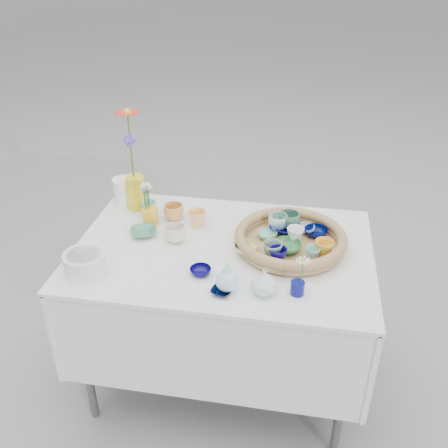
% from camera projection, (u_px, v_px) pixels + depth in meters
% --- Properties ---
extents(ground, '(80.00, 80.00, 0.00)m').
position_uv_depth(ground, '(223.00, 374.00, 2.52)').
color(ground, gray).
extents(display_table, '(1.26, 0.86, 0.77)m').
position_uv_depth(display_table, '(223.00, 374.00, 2.52)').
color(display_table, silver).
rests_on(display_table, ground).
extents(wicker_tray, '(0.47, 0.47, 0.08)m').
position_uv_depth(wicker_tray, '(290.00, 240.00, 2.11)').
color(wicker_tray, brown).
rests_on(wicker_tray, display_table).
extents(tray_ceramic_0, '(0.15, 0.15, 0.03)m').
position_uv_depth(tray_ceramic_0, '(284.00, 228.00, 2.20)').
color(tray_ceramic_0, '#020761').
rests_on(tray_ceramic_0, wicker_tray).
extents(tray_ceramic_1, '(0.12, 0.12, 0.03)m').
position_uv_depth(tray_ceramic_1, '(316.00, 232.00, 2.17)').
color(tray_ceramic_1, '#00063A').
rests_on(tray_ceramic_1, wicker_tray).
extents(tray_ceramic_2, '(0.08, 0.08, 0.07)m').
position_uv_depth(tray_ceramic_2, '(324.00, 249.00, 2.02)').
color(tray_ceramic_2, gold).
rests_on(tray_ceramic_2, wicker_tray).
extents(tray_ceramic_3, '(0.15, 0.15, 0.04)m').
position_uv_depth(tray_ceramic_3, '(287.00, 247.00, 2.07)').
color(tray_ceramic_3, '#34783E').
rests_on(tray_ceramic_3, wicker_tray).
extents(tray_ceramic_4, '(0.08, 0.08, 0.07)m').
position_uv_depth(tray_ceramic_4, '(272.00, 251.00, 2.00)').
color(tray_ceramic_4, gray).
rests_on(tray_ceramic_4, wicker_tray).
extents(tray_ceramic_5, '(0.09, 0.09, 0.03)m').
position_uv_depth(tray_ceramic_5, '(267.00, 235.00, 2.16)').
color(tray_ceramic_5, '#74BEA5').
rests_on(tray_ceramic_5, wicker_tray).
extents(tray_ceramic_6, '(0.10, 0.10, 0.07)m').
position_uv_depth(tray_ceramic_6, '(278.00, 222.00, 2.21)').
color(tray_ceramic_6, silver).
rests_on(tray_ceramic_6, wicker_tray).
extents(tray_ceramic_7, '(0.09, 0.09, 0.07)m').
position_uv_depth(tray_ceramic_7, '(295.00, 235.00, 2.12)').
color(tray_ceramic_7, white).
rests_on(tray_ceramic_7, wicker_tray).
extents(tray_ceramic_8, '(0.10, 0.10, 0.03)m').
position_uv_depth(tray_ceramic_8, '(305.00, 229.00, 2.20)').
color(tray_ceramic_8, '#ACC8EB').
rests_on(tray_ceramic_8, wicker_tray).
extents(tray_ceramic_9, '(0.07, 0.07, 0.07)m').
position_uv_depth(tray_ceramic_9, '(278.00, 256.00, 1.98)').
color(tray_ceramic_9, '#0E0668').
rests_on(tray_ceramic_9, wicker_tray).
extents(tray_ceramic_10, '(0.11, 0.11, 0.03)m').
position_uv_depth(tray_ceramic_10, '(246.00, 248.00, 2.06)').
color(tray_ceramic_10, '#E1E07E').
rests_on(tray_ceramic_10, wicker_tray).
extents(tray_ceramic_11, '(0.08, 0.08, 0.06)m').
position_uv_depth(tray_ceramic_11, '(313.00, 254.00, 2.00)').
color(tray_ceramic_11, '#7FC5B6').
rests_on(tray_ceramic_11, wicker_tray).
extents(tray_ceramic_12, '(0.12, 0.12, 0.07)m').
position_uv_depth(tray_ceramic_12, '(289.00, 220.00, 2.22)').
color(tray_ceramic_12, '#3A7555').
rests_on(tray_ceramic_12, wicker_tray).
extents(loose_ceramic_0, '(0.10, 0.10, 0.07)m').
position_uv_depth(loose_ceramic_0, '(174.00, 212.00, 2.32)').
color(loose_ceramic_0, gold).
rests_on(loose_ceramic_0, display_table).
extents(loose_ceramic_1, '(0.08, 0.08, 0.08)m').
position_uv_depth(loose_ceramic_1, '(197.00, 218.00, 2.27)').
color(loose_ceramic_1, '#FFBE6D').
rests_on(loose_ceramic_1, display_table).
extents(loose_ceramic_2, '(0.15, 0.15, 0.03)m').
position_uv_depth(loose_ceramic_2, '(144.00, 232.00, 2.21)').
color(loose_ceramic_2, '#418360').
rests_on(loose_ceramic_2, display_table).
extents(loose_ceramic_3, '(0.12, 0.12, 0.07)m').
position_uv_depth(loose_ceramic_3, '(176.00, 234.00, 2.16)').
color(loose_ceramic_3, silver).
rests_on(loose_ceramic_3, display_table).
extents(loose_ceramic_4, '(0.10, 0.10, 0.03)m').
position_uv_depth(loose_ceramic_4, '(200.00, 271.00, 1.96)').
color(loose_ceramic_4, '#08034A').
rests_on(loose_ceramic_4, display_table).
extents(loose_ceramic_5, '(0.08, 0.08, 0.07)m').
position_uv_depth(loose_ceramic_5, '(149.00, 208.00, 2.36)').
color(loose_ceramic_5, '#93C6B3').
rests_on(loose_ceramic_5, display_table).
extents(loose_ceramic_6, '(0.09, 0.09, 0.02)m').
position_uv_depth(loose_ceramic_6, '(222.00, 291.00, 1.85)').
color(loose_ceramic_6, black).
rests_on(loose_ceramic_6, display_table).
extents(fluted_bowl, '(0.20, 0.20, 0.09)m').
position_uv_depth(fluted_bowl, '(85.00, 263.00, 1.95)').
color(fluted_bowl, white).
rests_on(fluted_bowl, display_table).
extents(bud_vase_paleblue, '(0.11, 0.11, 0.13)m').
position_uv_depth(bud_vase_paleblue, '(227.00, 276.00, 1.84)').
color(bud_vase_paleblue, '#B1DCE8').
rests_on(bud_vase_paleblue, display_table).
extents(bud_vase_seafoam, '(0.10, 0.10, 0.10)m').
position_uv_depth(bud_vase_seafoam, '(264.00, 281.00, 1.84)').
color(bud_vase_seafoam, silver).
rests_on(bud_vase_seafoam, display_table).
extents(bud_vase_cobalt, '(0.05, 0.05, 0.05)m').
position_uv_depth(bud_vase_cobalt, '(297.00, 288.00, 1.84)').
color(bud_vase_cobalt, '#0A0E66').
rests_on(bud_vase_cobalt, display_table).
extents(single_daisy, '(0.06, 0.06, 0.12)m').
position_uv_depth(single_daisy, '(302.00, 271.00, 1.81)').
color(single_daisy, white).
rests_on(single_daisy, bud_vase_cobalt).
extents(tall_vase_yellow, '(0.11, 0.11, 0.17)m').
position_uv_depth(tall_vase_yellow, '(136.00, 192.00, 2.39)').
color(tall_vase_yellow, yellow).
rests_on(tall_vase_yellow, display_table).
extents(gerbera, '(0.17, 0.17, 0.33)m').
position_uv_depth(gerbera, '(131.00, 146.00, 2.27)').
color(gerbera, red).
rests_on(gerbera, tall_vase_yellow).
extents(hydrangea, '(0.08, 0.08, 0.25)m').
position_uv_depth(hydrangea, '(131.00, 159.00, 2.31)').
color(hydrangea, '#664FB5').
rests_on(hydrangea, tall_vase_yellow).
extents(white_pitcher, '(0.17, 0.14, 0.14)m').
position_uv_depth(white_pitcher, '(124.00, 191.00, 2.44)').
color(white_pitcher, white).
rests_on(white_pitcher, display_table).
extents(daisy_cup, '(0.09, 0.09, 0.08)m').
position_uv_depth(daisy_cup, '(150.00, 216.00, 2.28)').
color(daisy_cup, yellow).
rests_on(daisy_cup, display_table).
extents(daisy_posy, '(0.10, 0.10, 0.13)m').
position_uv_depth(daisy_posy, '(147.00, 195.00, 2.24)').
color(daisy_posy, white).
rests_on(daisy_posy, daisy_cup).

